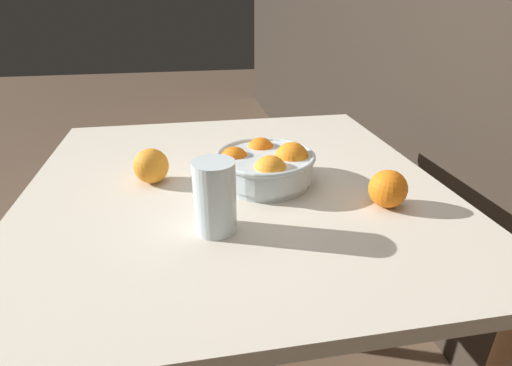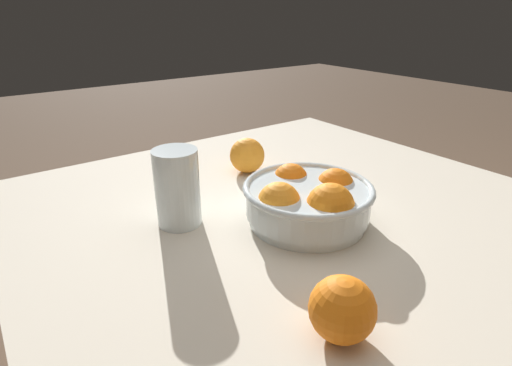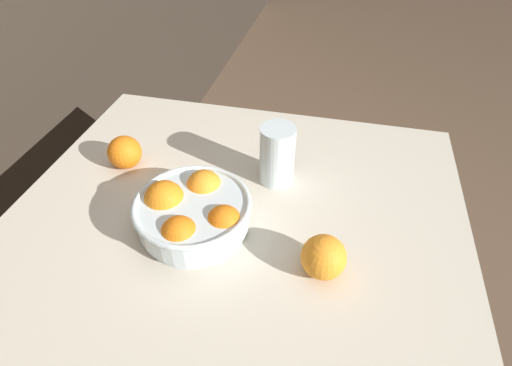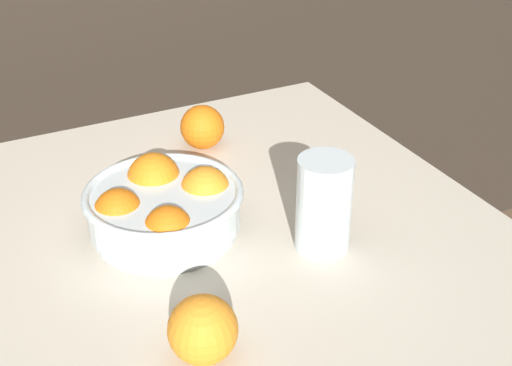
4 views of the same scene
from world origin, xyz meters
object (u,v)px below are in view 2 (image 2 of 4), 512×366
object	(u,v)px
fruit_bowl	(308,200)
juice_glass	(178,190)
orange_loose_near_bowl	(342,309)
orange_loose_front	(247,155)

from	to	relation	value
fruit_bowl	juice_glass	world-z (taller)	juice_glass
fruit_bowl	orange_loose_near_bowl	xyz separation A→B (m)	(0.16, 0.23, -0.00)
orange_loose_front	orange_loose_near_bowl	bearing A→B (deg)	67.07
fruit_bowl	juice_glass	distance (m)	0.23
fruit_bowl	juice_glass	bearing A→B (deg)	-35.36
juice_glass	orange_loose_front	distance (m)	0.28
orange_loose_near_bowl	orange_loose_front	distance (m)	0.54
juice_glass	orange_loose_near_bowl	distance (m)	0.36
orange_loose_front	fruit_bowl	bearing A→B (deg)	79.03
fruit_bowl	orange_loose_front	size ratio (longest dim) A/B	2.83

